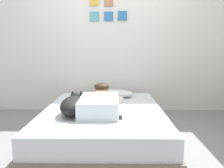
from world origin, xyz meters
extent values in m
plane|color=gray|center=(0.00, 0.00, 0.00)|extent=(12.36, 12.36, 0.00)
cube|color=silver|center=(0.00, 1.38, 1.25)|extent=(4.18, 0.10, 2.50)
cube|color=#59A5B2|center=(-0.23, 1.32, 1.54)|extent=(0.14, 0.02, 0.14)
cube|color=#3372B2|center=(0.00, 1.32, 1.54)|extent=(0.14, 0.02, 0.14)
cube|color=#3372B2|center=(0.22, 1.32, 1.55)|extent=(0.14, 0.02, 0.14)
cube|color=gold|center=(-0.23, 1.32, 1.78)|extent=(0.14, 0.02, 0.14)
cube|color=tan|center=(0.00, 1.32, 1.77)|extent=(0.14, 0.02, 0.14)
cube|color=#726051|center=(-0.04, 0.21, 0.05)|extent=(1.43, 1.98, 0.11)
cube|color=silver|center=(-0.04, 0.21, 0.21)|extent=(1.38, 1.92, 0.21)
ellipsoid|color=silver|center=(0.11, 0.84, 0.38)|extent=(0.52, 0.32, 0.11)
cube|color=silver|center=(-0.07, -0.01, 0.41)|extent=(0.42, 0.64, 0.18)
ellipsoid|color=tan|center=(-0.07, 0.33, 0.43)|extent=(0.32, 0.20, 0.16)
sphere|color=tan|center=(-0.07, 0.49, 0.47)|extent=(0.19, 0.19, 0.19)
ellipsoid|color=#332619|center=(-0.07, 0.49, 0.54)|extent=(0.20, 0.20, 0.10)
cylinder|color=tan|center=(-0.17, 0.47, 0.40)|extent=(0.23, 0.07, 0.14)
cylinder|color=tan|center=(0.03, 0.47, 0.40)|extent=(0.23, 0.07, 0.14)
ellipsoid|color=black|center=(-0.35, -0.08, 0.42)|extent=(0.26, 0.48, 0.20)
sphere|color=black|center=(-0.36, 0.18, 0.44)|extent=(0.15, 0.15, 0.15)
cone|color=black|center=(-0.40, 0.20, 0.51)|extent=(0.05, 0.05, 0.05)
cone|color=black|center=(-0.30, 0.20, 0.51)|extent=(0.05, 0.05, 0.05)
cylinder|color=white|center=(0.16, 0.52, 0.36)|extent=(0.09, 0.09, 0.07)
torus|color=white|center=(0.22, 0.52, 0.36)|extent=(0.05, 0.01, 0.05)
cube|color=black|center=(0.14, -0.18, 0.33)|extent=(0.07, 0.14, 0.01)
camera|label=1|loc=(0.10, -2.51, 1.03)|focal=37.25mm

